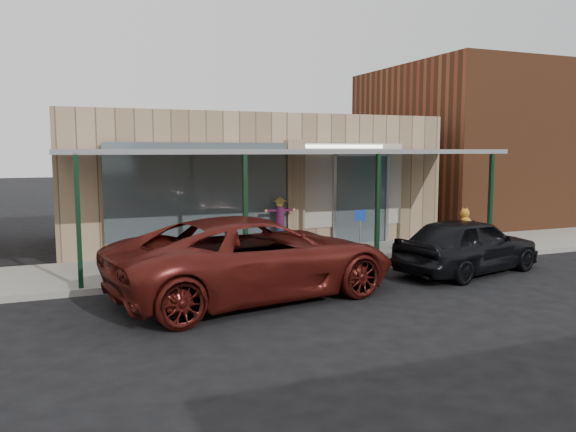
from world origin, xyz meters
name	(u,v)px	position (x,y,z in m)	size (l,w,h in m)	color
ground	(356,294)	(0.00, 0.00, 0.00)	(120.00, 120.00, 0.00)	black
sidewalk	(292,260)	(0.00, 3.60, 0.07)	(40.00, 3.20, 0.15)	gray
storefront	(242,179)	(0.00, 8.16, 2.09)	(12.00, 6.25, 4.20)	tan
awning	(293,153)	(0.00, 3.56, 3.01)	(12.00, 3.00, 3.04)	gray
block_buildings_near	(285,132)	(2.01, 9.20, 3.77)	(61.00, 8.00, 8.00)	brown
barrel_scarecrow	(280,232)	(0.08, 4.74, 0.69)	(0.96, 0.75, 1.60)	#49351D
barrel_pumpkin	(269,250)	(-0.70, 3.54, 0.41)	(0.72, 0.72, 0.73)	#49351D
handicap_sign	(360,229)	(1.43, 2.40, 1.04)	(0.28, 0.11, 1.38)	gray
parked_sedan	(468,245)	(3.61, 0.78, 0.72)	(4.51, 2.67, 1.57)	black
car_maroon	(256,257)	(-2.08, 0.59, 0.86)	(2.84, 6.16, 1.71)	#561611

